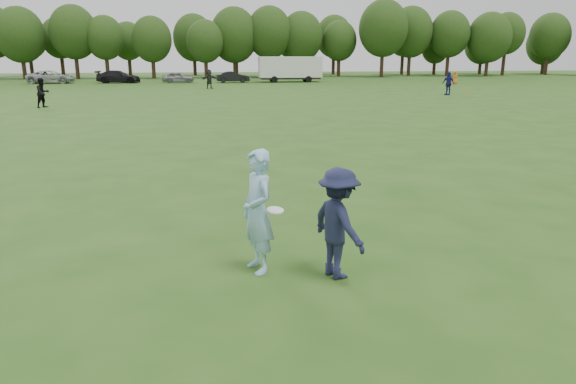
% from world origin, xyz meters
% --- Properties ---
extents(ground, '(200.00, 200.00, 0.00)m').
position_xyz_m(ground, '(0.00, 0.00, 0.00)').
color(ground, '#254C15').
rests_on(ground, ground).
extents(thrower, '(0.70, 0.85, 2.02)m').
position_xyz_m(thrower, '(-0.80, 0.55, 1.01)').
color(thrower, '#96C6E8').
rests_on(thrower, ground).
extents(defender, '(1.05, 1.31, 1.78)m').
position_xyz_m(defender, '(0.43, 0.13, 0.89)').
color(defender, '#1B1F3D').
rests_on(defender, ground).
extents(player_far_a, '(1.17, 1.21, 1.96)m').
position_xyz_m(player_far_a, '(-12.39, 29.48, 0.98)').
color(player_far_a, black).
rests_on(player_far_a, ground).
extents(player_far_b, '(0.98, 1.26, 2.00)m').
position_xyz_m(player_far_b, '(19.31, 35.78, 1.00)').
color(player_far_b, navy).
rests_on(player_far_b, ground).
extents(player_far_c, '(0.89, 0.79, 1.54)m').
position_xyz_m(player_far_c, '(27.90, 51.85, 0.77)').
color(player_far_c, orange).
rests_on(player_far_c, ground).
extents(player_far_d, '(1.88, 1.32, 1.96)m').
position_xyz_m(player_far_d, '(-1.30, 47.85, 0.98)').
color(player_far_d, '#242424').
rests_on(player_far_d, ground).
extents(car_c, '(5.62, 2.75, 1.54)m').
position_xyz_m(car_c, '(-20.45, 60.76, 0.77)').
color(car_c, '#A6A7AB').
rests_on(car_c, ground).
extents(car_d, '(5.38, 2.43, 1.53)m').
position_xyz_m(car_d, '(-12.43, 60.48, 0.77)').
color(car_d, black).
rests_on(car_d, ground).
extents(car_e, '(4.06, 1.91, 1.34)m').
position_xyz_m(car_e, '(-5.15, 59.93, 0.67)').
color(car_e, gray).
rests_on(car_e, ground).
extents(car_f, '(4.22, 1.60, 1.38)m').
position_xyz_m(car_f, '(1.71, 59.32, 0.69)').
color(car_f, black).
rests_on(car_f, ground).
extents(field_cone, '(0.28, 0.28, 0.30)m').
position_xyz_m(field_cone, '(22.71, 38.69, 0.15)').
color(field_cone, '#EB5A0C').
rests_on(field_cone, ground).
extents(disc_in_play, '(0.28, 0.28, 0.08)m').
position_xyz_m(disc_in_play, '(-0.54, 0.35, 1.08)').
color(disc_in_play, white).
rests_on(disc_in_play, ground).
extents(cargo_trailer, '(9.00, 2.75, 3.20)m').
position_xyz_m(cargo_trailer, '(9.07, 59.62, 1.78)').
color(cargo_trailer, white).
rests_on(cargo_trailer, ground).
extents(treeline, '(130.35, 18.39, 11.74)m').
position_xyz_m(treeline, '(2.81, 76.90, 6.26)').
color(treeline, '#332114').
rests_on(treeline, ground).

